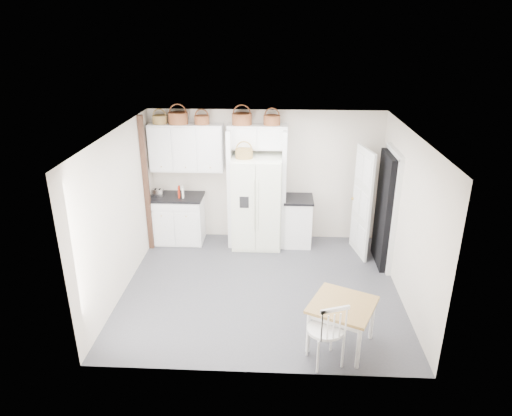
{
  "coord_description": "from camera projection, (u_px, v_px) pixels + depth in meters",
  "views": [
    {
      "loc": [
        0.24,
        -6.55,
        4.1
      ],
      "look_at": [
        -0.11,
        0.4,
        1.27
      ],
      "focal_mm": 32.0,
      "sensor_mm": 36.0,
      "label": 1
    }
  ],
  "objects": [
    {
      "name": "toaster",
      "position": [
        158.0,
        193.0,
        8.82
      ],
      "size": [
        0.23,
        0.14,
        0.15
      ],
      "primitive_type": "cube",
      "rotation": [
        0.0,
        0.0,
        -0.07
      ],
      "color": "silver",
      "rests_on": "counter_left"
    },
    {
      "name": "basket_upper_c",
      "position": [
        202.0,
        120.0,
        8.45
      ],
      "size": [
        0.28,
        0.28,
        0.16
      ],
      "primitive_type": "cylinder",
      "color": "brown",
      "rests_on": "upper_cabinet"
    },
    {
      "name": "door_slab",
      "position": [
        362.0,
        203.0,
        8.38
      ],
      "size": [
        0.21,
        0.79,
        2.05
      ],
      "primitive_type": "cube",
      "rotation": [
        0.0,
        0.0,
        -1.36
      ],
      "color": "white",
      "rests_on": "floor"
    },
    {
      "name": "base_cab_right",
      "position": [
        298.0,
        222.0,
        8.99
      ],
      "size": [
        0.53,
        0.63,
        0.93
      ],
      "primitive_type": "cube",
      "color": "white",
      "rests_on": "floor"
    },
    {
      "name": "wall_left",
      "position": [
        120.0,
        213.0,
        7.23
      ],
      "size": [
        0.0,
        4.0,
        4.0
      ],
      "primitive_type": "plane",
      "rotation": [
        1.57,
        0.0,
        1.57
      ],
      "color": "beige",
      "rests_on": "floor"
    },
    {
      "name": "bridge_cabinet",
      "position": [
        257.0,
        137.0,
        8.52
      ],
      "size": [
        1.12,
        0.34,
        0.45
      ],
      "primitive_type": "cube",
      "color": "white",
      "rests_on": "wall_back"
    },
    {
      "name": "trim_post",
      "position": [
        146.0,
        185.0,
        8.48
      ],
      "size": [
        0.09,
        0.09,
        2.6
      ],
      "primitive_type": "cube",
      "color": "#47251E",
      "rests_on": "floor"
    },
    {
      "name": "upper_cabinet",
      "position": [
        187.0,
        148.0,
        8.66
      ],
      "size": [
        1.4,
        0.34,
        0.9
      ],
      "primitive_type": "cube",
      "color": "white",
      "rests_on": "wall_back"
    },
    {
      "name": "wall_right",
      "position": [
        407.0,
        219.0,
        7.02
      ],
      "size": [
        0.0,
        4.0,
        4.0
      ],
      "primitive_type": "plane",
      "rotation": [
        1.57,
        0.0,
        -1.57
      ],
      "color": "beige",
      "rests_on": "floor"
    },
    {
      "name": "cookbook_cream",
      "position": [
        183.0,
        192.0,
        8.78
      ],
      "size": [
        0.05,
        0.15,
        0.22
      ],
      "primitive_type": "cube",
      "rotation": [
        0.0,
        0.0,
        0.14
      ],
      "color": "white",
      "rests_on": "counter_left"
    },
    {
      "name": "windsor_chair",
      "position": [
        326.0,
        329.0,
        5.77
      ],
      "size": [
        0.61,
        0.58,
        1.0
      ],
      "primitive_type": "cube",
      "rotation": [
        0.0,
        0.0,
        0.34
      ],
      "color": "white",
      "rests_on": "floor"
    },
    {
      "name": "counter_left",
      "position": [
        176.0,
        197.0,
        8.91
      ],
      "size": [
        1.04,
        0.67,
        0.04
      ],
      "primitive_type": "cube",
      "color": "black",
      "rests_on": "base_cab_left"
    },
    {
      "name": "cookbook_red",
      "position": [
        179.0,
        192.0,
        8.79
      ],
      "size": [
        0.05,
        0.15,
        0.22
      ],
      "primitive_type": "cube",
      "rotation": [
        0.0,
        0.0,
        0.12
      ],
      "color": "#9F1D0A",
      "rests_on": "counter_left"
    },
    {
      "name": "fridge_panel_left",
      "position": [
        231.0,
        188.0,
        8.79
      ],
      "size": [
        0.08,
        0.6,
        2.3
      ],
      "primitive_type": "cube",
      "color": "white",
      "rests_on": "floor"
    },
    {
      "name": "ceiling",
      "position": [
        262.0,
        134.0,
        6.64
      ],
      "size": [
        4.5,
        4.5,
        0.0
      ],
      "primitive_type": "plane",
      "color": "white",
      "rests_on": "wall_back"
    },
    {
      "name": "basket_bridge_b",
      "position": [
        272.0,
        120.0,
        8.39
      ],
      "size": [
        0.31,
        0.31,
        0.18
      ],
      "primitive_type": "cylinder",
      "color": "brown",
      "rests_on": "bridge_cabinet"
    },
    {
      "name": "basket_bridge_a",
      "position": [
        242.0,
        119.0,
        8.41
      ],
      "size": [
        0.37,
        0.37,
        0.21
      ],
      "primitive_type": "cylinder",
      "color": "brown",
      "rests_on": "bridge_cabinet"
    },
    {
      "name": "counter_right",
      "position": [
        298.0,
        199.0,
        8.8
      ],
      "size": [
        0.57,
        0.67,
        0.04
      ],
      "primitive_type": "cube",
      "color": "black",
      "rests_on": "base_cab_right"
    },
    {
      "name": "wall_back",
      "position": [
        265.0,
        176.0,
        8.98
      ],
      "size": [
        4.5,
        0.0,
        4.5
      ],
      "primitive_type": "plane",
      "rotation": [
        1.57,
        0.0,
        0.0
      ],
      "color": "beige",
      "rests_on": "floor"
    },
    {
      "name": "floor",
      "position": [
        261.0,
        287.0,
        7.62
      ],
      "size": [
        4.5,
        4.5,
        0.0
      ],
      "primitive_type": "plane",
      "color": "#3F3F43",
      "rests_on": "ground"
    },
    {
      "name": "refrigerator",
      "position": [
        257.0,
        202.0,
        8.78
      ],
      "size": [
        0.93,
        0.75,
        1.8
      ],
      "primitive_type": "cube",
      "color": "white",
      "rests_on": "floor"
    },
    {
      "name": "basket_fridge_a",
      "position": [
        244.0,
        153.0,
        8.33
      ],
      "size": [
        0.32,
        0.32,
        0.17
      ],
      "primitive_type": "cylinder",
      "color": "brown",
      "rests_on": "refrigerator"
    },
    {
      "name": "doorway_void",
      "position": [
        386.0,
        210.0,
        8.06
      ],
      "size": [
        0.18,
        0.85,
        2.05
      ],
      "primitive_type": "cube",
      "color": "black",
      "rests_on": "floor"
    },
    {
      "name": "fridge_panel_right",
      "position": [
        284.0,
        189.0,
        8.74
      ],
      "size": [
        0.08,
        0.6,
        2.3
      ],
      "primitive_type": "cube",
      "color": "white",
      "rests_on": "floor"
    },
    {
      "name": "basket_upper_a",
      "position": [
        160.0,
        120.0,
        8.49
      ],
      "size": [
        0.27,
        0.27,
        0.16
      ],
      "primitive_type": "cylinder",
      "color": "brown",
      "rests_on": "upper_cabinet"
    },
    {
      "name": "basket_upper_b",
      "position": [
        178.0,
        118.0,
        8.46
      ],
      "size": [
        0.36,
        0.36,
        0.21
      ],
      "primitive_type": "cylinder",
      "color": "brown",
      "rests_on": "upper_cabinet"
    },
    {
      "name": "dining_table",
      "position": [
        341.0,
        324.0,
        6.14
      ],
      "size": [
        1.05,
        1.05,
        0.66
      ],
      "primitive_type": "cube",
      "rotation": [
        0.0,
        0.0,
        -0.43
      ],
      "color": "olive",
      "rests_on": "floor"
    },
    {
      "name": "base_cab_left",
      "position": [
        178.0,
        219.0,
        9.1
      ],
      "size": [
        1.0,
        0.63,
        0.93
      ],
      "primitive_type": "cube",
      "color": "white",
      "rests_on": "floor"
    }
  ]
}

